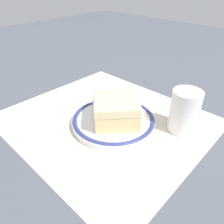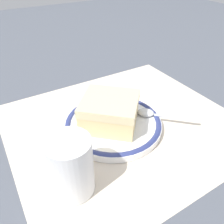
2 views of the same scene
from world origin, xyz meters
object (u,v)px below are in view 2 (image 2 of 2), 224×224
Objects in this scene: cake_slice at (109,110)px; cup at (72,169)px; spoon at (152,114)px; plate at (112,122)px.

cup is at bearing 39.50° from cake_slice.
spoon is at bearing -161.85° from cup.
cake_slice is at bearing -18.83° from spoon.
cake_slice is at bearing 0.61° from plate.
cake_slice is 1.40× the size of spoon.
plate is at bearing -179.39° from cake_slice.
plate is 1.37× the size of cake_slice.
cup is at bearing 18.15° from spoon.
spoon is (-0.08, 0.03, 0.01)m from plate.
plate is 2.02× the size of cup.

